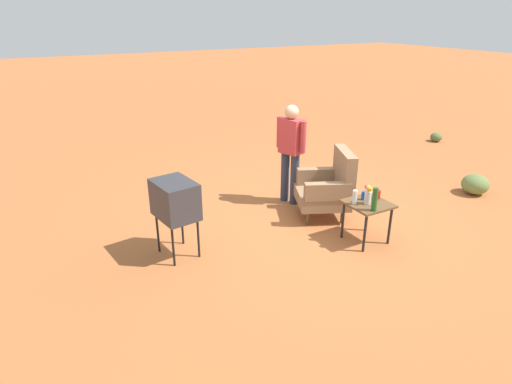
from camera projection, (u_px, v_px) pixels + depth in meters
name	position (u px, v px, depth m)	size (l,w,h in m)	color
ground_plane	(320.00, 217.00, 6.80)	(60.00, 60.00, 0.00)	#AD6033
armchair	(329.00, 186.00, 6.66)	(1.01, 1.02, 1.06)	brown
side_table	(368.00, 208.00, 5.92)	(0.56, 0.56, 0.58)	black
tv_on_stand	(175.00, 200.00, 5.47)	(0.66, 0.52, 1.03)	black
person_standing	(291.00, 148.00, 7.00)	(0.54, 0.32, 1.64)	#2D3347
bottle_wine_green	(375.00, 199.00, 5.60)	(0.07, 0.07, 0.32)	#1E5623
soda_can_red	(378.00, 194.00, 6.00)	(0.07, 0.07, 0.12)	red
soda_can_blue	(364.00, 196.00, 5.96)	(0.07, 0.07, 0.12)	blue
bottle_short_clear	(355.00, 197.00, 5.81)	(0.06, 0.06, 0.20)	silver
flower_vase	(368.00, 194.00, 5.80)	(0.15, 0.10, 0.27)	silver
shrub_near	(475.00, 184.00, 7.61)	(0.46, 0.46, 0.35)	olive
shrub_mid	(436.00, 137.00, 10.70)	(0.28, 0.28, 0.22)	#516B38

